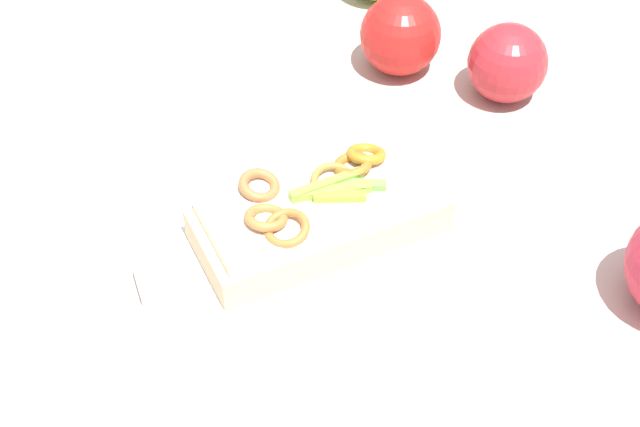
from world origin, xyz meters
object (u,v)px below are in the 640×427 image
object	(u,v)px
apple_1	(400,35)
apple_3	(505,62)
sandwich	(320,212)
plate	(320,239)

from	to	relation	value
apple_1	apple_3	size ratio (longest dim) A/B	1.05
sandwich	apple_3	size ratio (longest dim) A/B	2.85
apple_1	apple_3	bearing A→B (deg)	-161.12
apple_1	sandwich	bearing A→B (deg)	113.79
plate	apple_3	xyz separation A→B (m)	(0.00, -0.24, 0.03)
apple_3	apple_1	bearing A→B (deg)	18.88
plate	apple_3	bearing A→B (deg)	-89.27
apple_1	apple_3	xyz separation A→B (m)	(-0.09, -0.03, -0.00)
sandwich	apple_3	distance (m)	0.24
sandwich	apple_1	world-z (taller)	apple_1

